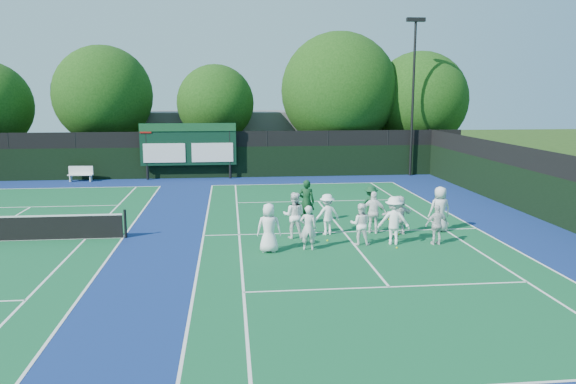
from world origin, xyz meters
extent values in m
plane|color=#1E390F|center=(0.00, 0.00, 0.00)|extent=(120.00, 120.00, 0.00)
cube|color=navy|center=(-6.00, 1.00, 0.00)|extent=(34.00, 32.00, 0.01)
cube|color=#10502B|center=(0.00, 1.00, 0.01)|extent=(10.97, 23.77, 0.00)
cube|color=silver|center=(0.00, 12.88, 0.01)|extent=(10.97, 0.08, 0.00)
cube|color=silver|center=(-5.49, 1.00, 0.01)|extent=(0.08, 23.77, 0.00)
cube|color=silver|center=(5.49, 1.00, 0.01)|extent=(0.08, 23.77, 0.00)
cube|color=silver|center=(-4.12, 1.00, 0.01)|extent=(0.08, 23.77, 0.00)
cube|color=silver|center=(4.12, 1.00, 0.01)|extent=(0.08, 23.77, 0.00)
cube|color=silver|center=(0.00, -5.40, 0.01)|extent=(8.23, 0.08, 0.00)
cube|color=silver|center=(0.00, 7.40, 0.01)|extent=(8.23, 0.08, 0.00)
cube|color=silver|center=(0.00, 1.00, 0.01)|extent=(0.08, 12.80, 0.00)
cube|color=silver|center=(-14.00, 12.88, 0.01)|extent=(10.97, 0.08, 0.00)
cube|color=silver|center=(-8.52, 1.00, 0.01)|extent=(0.08, 23.77, 0.00)
cube|color=silver|center=(-9.88, 1.00, 0.01)|extent=(0.08, 23.77, 0.00)
cube|color=silver|center=(-14.00, 7.40, 0.01)|extent=(8.23, 0.08, 0.00)
cube|color=black|center=(-6.00, 16.00, 1.00)|extent=(34.00, 0.08, 2.00)
cube|color=black|center=(-6.00, 16.00, 2.50)|extent=(34.00, 0.05, 1.00)
cube|color=black|center=(9.00, 1.00, 1.00)|extent=(0.08, 32.00, 2.00)
cube|color=black|center=(9.00, 1.00, 2.50)|extent=(0.05, 32.00, 1.00)
cylinder|color=black|center=(-9.60, 15.60, 1.75)|extent=(0.16, 0.16, 3.50)
cylinder|color=black|center=(-4.40, 15.60, 1.75)|extent=(0.16, 0.16, 3.50)
cube|color=black|center=(-7.00, 15.60, 2.20)|extent=(6.00, 0.15, 2.60)
cube|color=#124120|center=(-7.00, 15.50, 3.30)|extent=(6.00, 0.05, 0.50)
cube|color=silver|center=(-8.50, 15.50, 1.70)|extent=(2.60, 0.04, 1.20)
cube|color=silver|center=(-5.50, 15.50, 1.70)|extent=(2.60, 0.04, 1.20)
cube|color=#98100C|center=(-9.60, 15.50, 3.20)|extent=(0.70, 0.04, 0.50)
cube|color=#5E5E63|center=(-2.00, 24.00, 2.00)|extent=(18.00, 6.00, 4.00)
cylinder|color=black|center=(7.50, 15.70, 5.00)|extent=(0.16, 0.16, 10.00)
cube|color=black|center=(7.50, 15.70, 10.00)|extent=(1.20, 0.30, 0.25)
cylinder|color=black|center=(-8.40, 1.00, 0.55)|extent=(0.10, 0.10, 1.10)
cube|color=silver|center=(-13.63, 15.30, 0.42)|extent=(1.53, 0.54, 0.06)
cube|color=silver|center=(-13.63, 15.45, 0.70)|extent=(1.50, 0.20, 0.50)
cube|color=silver|center=(-14.23, 15.30, 0.20)|extent=(0.09, 0.35, 0.40)
cube|color=silver|center=(-13.02, 15.30, 0.20)|extent=(0.09, 0.35, 0.40)
cylinder|color=black|center=(-12.89, 19.50, 1.39)|extent=(0.44, 0.44, 2.77)
sphere|color=#13370C|center=(-12.89, 19.50, 5.27)|extent=(6.66, 6.66, 6.66)
sphere|color=#13370C|center=(-12.29, 19.80, 4.60)|extent=(4.66, 4.66, 4.66)
cylinder|color=black|center=(-5.34, 19.50, 1.36)|extent=(0.44, 0.44, 2.72)
sphere|color=#13370C|center=(-5.34, 19.50, 4.71)|extent=(5.32, 5.32, 5.32)
sphere|color=#13370C|center=(-4.74, 19.80, 4.18)|extent=(3.73, 3.73, 3.73)
cylinder|color=black|center=(3.36, 19.50, 1.24)|extent=(0.44, 0.44, 2.49)
sphere|color=#13370C|center=(3.36, 19.50, 5.57)|extent=(8.20, 8.20, 8.20)
sphere|color=#13370C|center=(3.96, 19.80, 4.74)|extent=(5.74, 5.74, 5.74)
cylinder|color=black|center=(9.28, 19.50, 1.17)|extent=(0.44, 0.44, 2.35)
sphere|color=#13370C|center=(9.28, 19.50, 4.93)|extent=(6.88, 6.88, 6.88)
sphere|color=#13370C|center=(9.88, 19.80, 4.24)|extent=(4.82, 4.82, 4.82)
sphere|color=#C6C817|center=(-0.87, -0.29, 0.03)|extent=(0.07, 0.07, 0.07)
sphere|color=#C6C817|center=(2.39, 2.92, 0.03)|extent=(0.07, 0.07, 0.07)
sphere|color=#C6C817|center=(2.02, 0.35, 0.03)|extent=(0.07, 0.07, 0.07)
sphere|color=#C6C817|center=(-0.90, 4.03, 0.03)|extent=(0.07, 0.07, 0.07)
sphere|color=#C6C817|center=(1.40, -1.53, 0.03)|extent=(0.07, 0.07, 0.07)
imported|color=white|center=(-3.13, -1.47, 0.86)|extent=(0.89, 0.62, 1.72)
imported|color=silver|center=(-1.75, -1.36, 0.80)|extent=(0.64, 0.47, 1.59)
imported|color=white|center=(0.22, -0.86, 0.76)|extent=(0.86, 0.73, 1.53)
imported|color=white|center=(1.44, -0.93, 0.88)|extent=(1.26, 0.91, 1.77)
imported|color=silver|center=(2.98, -1.15, 0.73)|extent=(0.86, 0.36, 1.46)
imported|color=white|center=(-2.05, 0.32, 0.88)|extent=(0.99, 0.85, 1.76)
imported|color=white|center=(-0.72, 0.71, 0.80)|extent=(1.15, 0.84, 1.60)
imported|color=white|center=(1.13, 0.74, 0.83)|extent=(1.05, 0.74, 1.66)
imported|color=white|center=(2.05, 0.44, 0.77)|extent=(1.49, 0.99, 1.54)
imported|color=silver|center=(3.80, 0.74, 0.90)|extent=(0.93, 0.65, 1.81)
imported|color=#0E3419|center=(-1.26, 2.67, 0.93)|extent=(0.77, 0.61, 1.87)
imported|color=#103D21|center=(1.48, 2.60, 0.79)|extent=(1.07, 0.68, 1.57)
camera|label=1|loc=(-4.43, -20.18, 5.44)|focal=35.00mm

